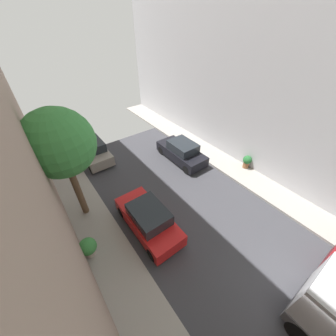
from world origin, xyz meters
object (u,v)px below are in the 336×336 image
Objects in this scene: parked_car_right_2 at (182,152)px; street_tree_2 at (59,144)px; parked_car_left_2 at (148,219)px; parked_car_left_3 at (93,150)px; potted_plant_1 at (88,247)px; potted_plant_0 at (247,161)px.

street_tree_2 reaches higher than parked_car_right_2.
parked_car_left_2 is 1.00× the size of parked_car_right_2.
street_tree_2 is (-2.36, -5.04, 3.94)m from parked_car_left_3.
parked_car_left_2 reaches higher than potted_plant_1.
parked_car_left_3 is at bearing 68.43° from potted_plant_1.
parked_car_left_3 is 6.89m from parked_car_right_2.
street_tree_2 is at bearing 128.14° from parked_car_left_2.
potted_plant_1 is (-3.04, 0.36, -0.02)m from parked_car_left_2.
potted_plant_0 is 0.98× the size of potted_plant_1.
parked_car_left_3 is 0.69× the size of street_tree_2.
potted_plant_0 is (8.41, -8.02, -0.00)m from parked_car_left_3.
parked_car_right_2 reaches higher than potted_plant_1.
street_tree_2 is at bearing 164.54° from potted_plant_0.
parked_car_right_2 is 8.74m from street_tree_2.
parked_car_right_2 is 9.11m from potted_plant_1.
parked_car_right_2 is at bearing 5.63° from street_tree_2.
parked_car_left_3 is (0.00, 8.05, 0.00)m from parked_car_left_2.
street_tree_2 is 4.81m from potted_plant_1.
parked_car_left_2 is at bearing -145.07° from parked_car_right_2.
parked_car_right_2 is at bearing -38.40° from parked_car_left_3.
potted_plant_0 is at bearing -1.65° from potted_plant_1.
parked_car_left_3 is at bearing 90.00° from parked_car_left_2.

